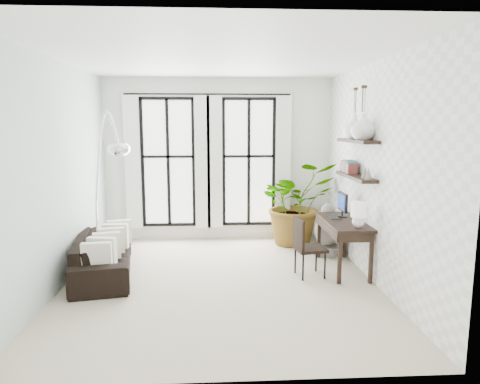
{
  "coord_description": "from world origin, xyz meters",
  "views": [
    {
      "loc": [
        -0.04,
        -6.04,
        2.29
      ],
      "look_at": [
        0.31,
        0.3,
        1.29
      ],
      "focal_mm": 32.0,
      "sensor_mm": 36.0,
      "label": 1
    }
  ],
  "objects": [
    {
      "name": "wall_left",
      "position": [
        -2.25,
        0.0,
        1.6
      ],
      "size": [
        0.0,
        5.0,
        5.0
      ],
      "primitive_type": "plane",
      "rotation": [
        1.57,
        0.0,
        1.57
      ],
      "color": "silver",
      "rests_on": "floor"
    },
    {
      "name": "vase_a",
      "position": [
        2.11,
        0.18,
        2.27
      ],
      "size": [
        0.37,
        0.37,
        0.38
      ],
      "primitive_type": "imported",
      "color": "white",
      "rests_on": "shelf_upper"
    },
    {
      "name": "wall_right",
      "position": [
        2.25,
        0.0,
        1.6
      ],
      "size": [
        0.0,
        5.0,
        5.0
      ],
      "primitive_type": "plane",
      "rotation": [
        1.57,
        0.0,
        -1.57
      ],
      "color": "white",
      "rests_on": "floor"
    },
    {
      "name": "sofa",
      "position": [
        -1.8,
        0.42,
        0.3
      ],
      "size": [
        1.16,
        2.16,
        0.6
      ],
      "primitive_type": "imported",
      "rotation": [
        0.0,
        0.0,
        1.75
      ],
      "color": "black",
      "rests_on": "floor"
    },
    {
      "name": "plant",
      "position": [
        1.48,
        2.01,
        0.8
      ],
      "size": [
        1.73,
        1.6,
        1.61
      ],
      "primitive_type": "imported",
      "rotation": [
        0.0,
        0.0,
        0.28
      ],
      "color": "#2D7228",
      "rests_on": "floor"
    },
    {
      "name": "vase_b",
      "position": [
        2.11,
        0.58,
        2.27
      ],
      "size": [
        0.37,
        0.37,
        0.38
      ],
      "primitive_type": "imported",
      "color": "white",
      "rests_on": "shelf_upper"
    },
    {
      "name": "desk_chair",
      "position": [
        1.29,
        0.16,
        0.52
      ],
      "size": [
        0.49,
        0.49,
        0.91
      ],
      "rotation": [
        0.0,
        0.0,
        0.15
      ],
      "color": "black",
      "rests_on": "floor"
    },
    {
      "name": "throw_pillows",
      "position": [
        -1.7,
        0.42,
        0.5
      ],
      "size": [
        0.4,
        1.52,
        0.4
      ],
      "color": "silver",
      "rests_on": "sofa"
    },
    {
      "name": "wall_back",
      "position": [
        0.0,
        2.5,
        1.6
      ],
      "size": [
        4.5,
        0.0,
        4.5
      ],
      "primitive_type": "plane",
      "rotation": [
        1.57,
        0.0,
        0.0
      ],
      "color": "white",
      "rests_on": "floor"
    },
    {
      "name": "arc_lamp",
      "position": [
        -1.68,
        0.49,
        1.61
      ],
      "size": [
        0.76,
        0.41,
        2.51
      ],
      "color": "silver",
      "rests_on": "floor"
    },
    {
      "name": "wall_shelves",
      "position": [
        2.11,
        0.47,
        1.73
      ],
      "size": [
        0.25,
        1.3,
        0.6
      ],
      "color": "black",
      "rests_on": "wall_right"
    },
    {
      "name": "desk",
      "position": [
        1.94,
        0.38,
        0.75
      ],
      "size": [
        0.58,
        1.36,
        1.2
      ],
      "color": "black",
      "rests_on": "floor"
    },
    {
      "name": "buddha",
      "position": [
        1.92,
        1.28,
        0.39
      ],
      "size": [
        0.51,
        0.51,
        0.92
      ],
      "color": "gray",
      "rests_on": "floor"
    },
    {
      "name": "floor",
      "position": [
        0.0,
        0.0,
        0.0
      ],
      "size": [
        5.0,
        5.0,
        0.0
      ],
      "primitive_type": "plane",
      "color": "#BFB297",
      "rests_on": "ground"
    },
    {
      "name": "windows",
      "position": [
        -0.2,
        2.43,
        1.56
      ],
      "size": [
        3.26,
        0.13,
        2.65
      ],
      "color": "white",
      "rests_on": "wall_back"
    },
    {
      "name": "ceiling",
      "position": [
        0.0,
        0.0,
        3.2
      ],
      "size": [
        5.0,
        5.0,
        0.0
      ],
      "primitive_type": "plane",
      "color": "white",
      "rests_on": "wall_back"
    }
  ]
}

